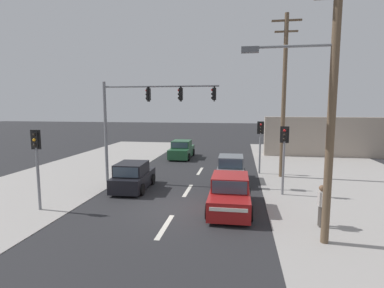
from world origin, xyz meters
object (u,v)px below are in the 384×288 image
Objects in this scene: pedestal_signal_far_median at (260,138)px; sedan_kerbside_parked at (182,150)px; utility_pole_midground_right at (284,94)px; hatchback_receding_far at (231,170)px; utility_pole_foreground_right at (328,98)px; pedestal_signal_left_kerb at (37,156)px; pedestal_signal_right_kerb at (284,149)px; hatchback_oncoming_mid at (133,177)px; pedestrian_at_kerb at (321,203)px; sedan_oncoming_near at (230,194)px; traffic_signal_mast at (143,110)px.

pedestal_signal_far_median is 0.84× the size of sedan_kerbside_parked.
hatchback_receding_far is at bearing -153.39° from utility_pole_midground_right.
pedestal_signal_left_kerb is at bearing 173.07° from utility_pole_foreground_right.
utility_pole_foreground_right is 18.03m from sedan_kerbside_parked.
utility_pole_foreground_right is 10.67m from pedestal_signal_far_median.
pedestal_signal_right_kerb is 8.19m from hatchback_oncoming_mid.
hatchback_receding_far is at bearing 118.71° from pedestrian_at_kerb.
hatchback_oncoming_mid is (-8.46, -4.32, -4.65)m from utility_pole_midground_right.
hatchback_oncoming_mid is 2.27× the size of pedestrian_at_kerb.
hatchback_receding_far is 8.99m from sedan_kerbside_parked.
hatchback_receding_far is 7.50m from pedestrian_at_kerb.
pedestal_signal_right_kerb is at bearing 95.23° from utility_pole_foreground_right.
pedestrian_at_kerb is at bearing -78.99° from pedestal_signal_far_median.
hatchback_receding_far is at bearing 91.50° from sedan_oncoming_near.
traffic_signal_mast is 6.46m from pedestal_signal_left_kerb.
traffic_signal_mast is (-8.29, -2.84, -1.00)m from utility_pole_midground_right.
pedestal_signal_right_kerb is at bearing 1.42° from hatchback_oncoming_mid.
sedan_oncoming_near is at bearing -69.88° from sedan_kerbside_parked.
traffic_signal_mast is at bearing -166.35° from hatchback_receding_far.
pedestal_signal_left_kerb is (-11.35, -8.19, -2.94)m from utility_pole_midground_right.
pedestal_signal_right_kerb is at bearing -9.29° from traffic_signal_mast.
traffic_signal_mast reaches higher than pedestal_signal_far_median.
sedan_oncoming_near is (-2.61, -2.63, -1.71)m from pedestal_signal_right_kerb.
utility_pole_midground_right is 14.30m from pedestal_signal_left_kerb.
pedestal_signal_right_kerb is 0.96× the size of hatchback_oncoming_mid.
sedan_kerbside_parked is at bearing 86.28° from hatchback_oncoming_mid.
pedestal_signal_far_median is (-1.38, 10.30, -2.42)m from utility_pole_foreground_right.
pedestal_signal_left_kerb is 0.84× the size of sedan_oncoming_near.
utility_pole_foreground_right is 5.50× the size of pedestrian_at_kerb.
sedan_kerbside_parked is at bearing 110.12° from sedan_oncoming_near.
sedan_kerbside_parked is (-7.33, 10.25, -1.71)m from pedestal_signal_right_kerb.
utility_pole_foreground_right is at bearing -67.85° from hatchback_receding_far.
utility_pole_midground_right is 6.27× the size of pedestrian_at_kerb.
hatchback_receding_far is (-3.25, 7.98, -4.13)m from utility_pole_foreground_right.
sedan_kerbside_parked is (0.68, 10.45, 0.00)m from hatchback_oncoming_mid.
pedestal_signal_far_median is 0.97× the size of hatchback_receding_far.
pedestal_signal_far_median is at bearing 76.92° from sedan_oncoming_near.
traffic_signal_mast is 8.17m from pedestal_signal_right_kerb.
utility_pole_foreground_right reaches higher than pedestrian_at_kerb.
sedan_oncoming_near is (5.22, -3.91, -3.65)m from traffic_signal_mast.
pedestrian_at_kerb is (0.35, 1.40, -3.91)m from utility_pole_foreground_right.
hatchback_oncoming_mid is at bearing -178.58° from pedestal_signal_right_kerb.
pedestal_signal_left_kerb is at bearing -144.17° from utility_pole_midground_right.
pedestal_signal_far_median reaches higher than sedan_oncoming_near.
utility_pole_foreground_right is at bearing -6.93° from pedestal_signal_left_kerb.
sedan_oncoming_near is (5.39, -2.43, 0.00)m from hatchback_oncoming_mid.
utility_pole_midground_right reaches higher than hatchback_receding_far.
utility_pole_midground_right is 9.31m from pedestrian_at_kerb.
utility_pole_foreground_right is 2.10× the size of sedan_kerbside_parked.
hatchback_oncoming_mid is at bearing -152.95° from utility_pole_midground_right.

